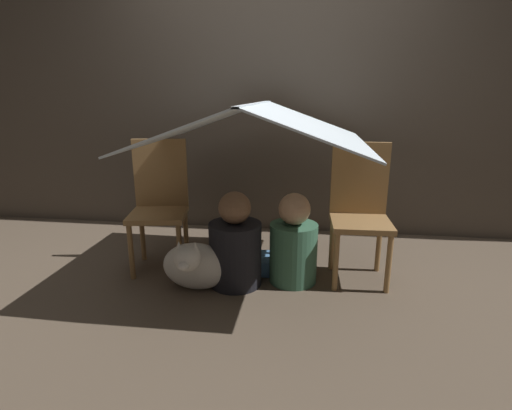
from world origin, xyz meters
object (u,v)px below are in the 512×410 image
chair_left (160,201)px  person_front (235,247)px  chair_right (360,208)px  person_second (293,245)px  dog (195,265)px

chair_left → person_front: (0.59, -0.24, -0.23)m
chair_right → person_front: chair_right is taller
person_front → person_second: person_front is taller
chair_left → chair_right: size_ratio=1.00×
dog → chair_right: bearing=19.7°
chair_left → person_front: chair_left is taller
chair_left → person_second: (0.97, -0.15, -0.23)m
person_second → dog: bearing=-159.8°
dog → person_second: bearing=20.2°
person_front → person_second: (0.38, 0.09, -0.00)m
chair_right → dog: 1.15m
chair_left → dog: 0.60m
chair_right → person_second: bearing=-162.8°
chair_left → person_front: bearing=-32.1°
chair_right → person_second: chair_right is taller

